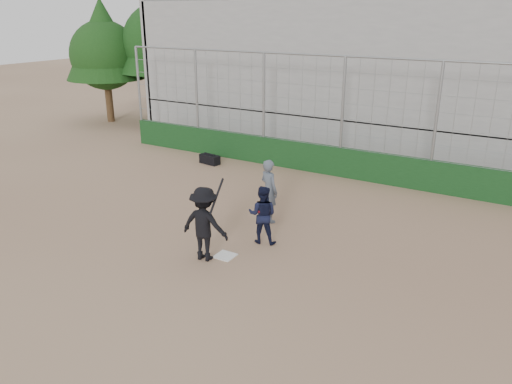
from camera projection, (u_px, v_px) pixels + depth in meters
The scene contains 10 objects.
ground at pixel (225, 256), 11.56m from camera, with size 90.00×90.00×0.00m, color brown.
home_plate at pixel (225, 256), 11.56m from camera, with size 0.44×0.44×0.02m, color white.
backstop at pixel (340, 149), 16.89m from camera, with size 18.10×0.25×4.04m.
bleachers at pixel (389, 75), 20.22m from camera, with size 20.25×6.70×6.98m.
tree_left at pixel (162, 32), 24.23m from camera, with size 4.48×4.48×7.00m.
tree_right at pixel (104, 46), 24.43m from camera, with size 3.84×3.84×6.00m.
batter_at_plate at pixel (204, 224), 11.17m from camera, with size 1.18×0.82×1.88m.
catcher_crouched at pixel (262, 224), 12.08m from camera, with size 0.83×0.71×1.01m.
umpire at pixel (269, 194), 13.26m from camera, with size 0.63×0.41×1.55m, color #4F5864.
equipment_bag at pixel (210, 159), 18.51m from camera, with size 0.83×0.46×0.38m.
Camera 1 is at (5.90, -8.54, 5.35)m, focal length 35.00 mm.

